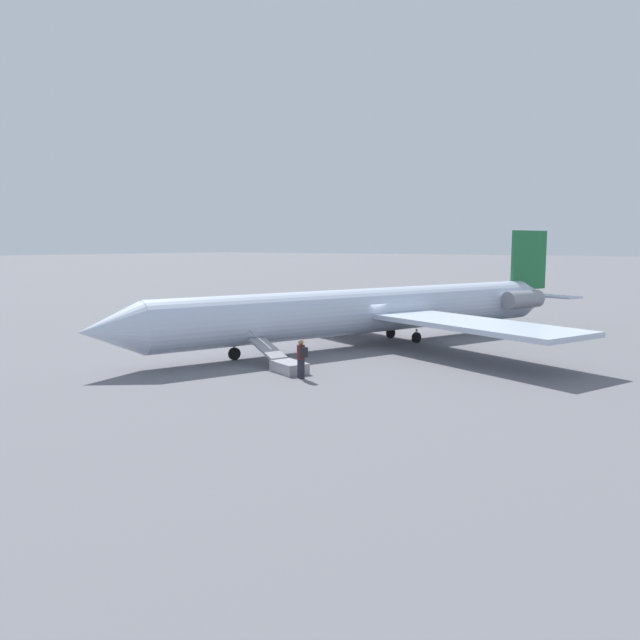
% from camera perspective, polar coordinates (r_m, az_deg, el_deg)
% --- Properties ---
extents(ground_plane, '(600.00, 600.00, 0.00)m').
position_cam_1_polar(ground_plane, '(36.97, 4.49, -2.24)').
color(ground_plane, slate).
extents(airplane_main, '(32.19, 25.26, 6.84)m').
position_cam_1_polar(airplane_main, '(37.32, 5.69, 1.00)').
color(airplane_main, silver).
rests_on(airplane_main, ground).
extents(boarding_stairs, '(2.33, 4.12, 1.70)m').
position_cam_1_polar(boarding_stairs, '(29.19, -3.26, -3.96)').
color(boarding_stairs, '#99999E').
rests_on(boarding_stairs, ground).
extents(passenger, '(0.44, 0.57, 1.74)m').
position_cam_1_polar(passenger, '(27.42, -1.71, -3.32)').
color(passenger, '#23232D').
rests_on(passenger, ground).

